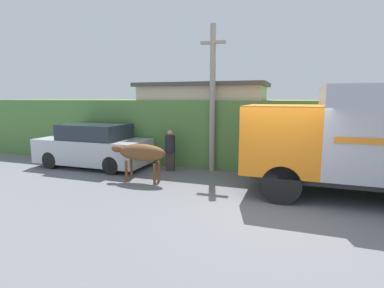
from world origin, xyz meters
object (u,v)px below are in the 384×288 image
utility_pole (212,97)px  parked_suv (94,146)px  cargo_truck (381,138)px  pedestrian_on_hill (170,149)px  brown_cow (141,153)px

utility_pole → parked_suv: bearing=-169.3°
utility_pole → cargo_truck: bearing=-19.1°
parked_suv → utility_pole: size_ratio=0.84×
pedestrian_on_hill → utility_pole: utility_pole is taller
brown_cow → utility_pole: utility_pole is taller
cargo_truck → utility_pole: bearing=162.6°
utility_pole → pedestrian_on_hill: bearing=-162.0°
parked_suv → pedestrian_on_hill: parked_suv is taller
parked_suv → utility_pole: (4.63, 0.87, 1.95)m
cargo_truck → parked_suv: size_ratio=1.51×
cargo_truck → brown_cow: bearing=-175.1°
cargo_truck → parked_suv: bearing=176.5°
brown_cow → parked_suv: 3.08m
brown_cow → cargo_truck: bearing=7.6°
brown_cow → parked_suv: parked_suv is taller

